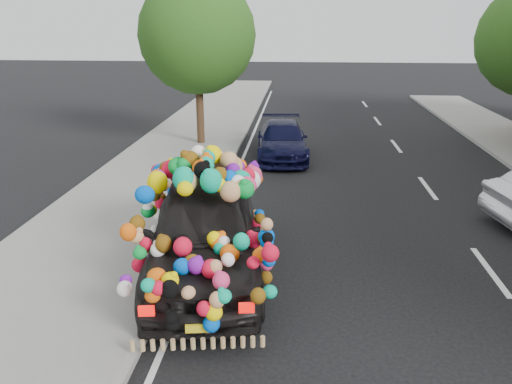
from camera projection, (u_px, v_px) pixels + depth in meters
ground at (301, 264)px, 9.79m from camera, size 100.00×100.00×0.00m
sidewalk at (88, 253)px, 10.12m from camera, size 4.00×60.00×0.12m
kerb at (183, 256)px, 9.96m from camera, size 0.15×60.00×0.13m
lane_markings at (490, 271)px, 9.49m from camera, size 6.00×50.00×0.01m
tree_near_sidewalk at (197, 35)px, 17.73m from camera, size 4.20×4.20×6.13m
plush_art_car at (203, 213)px, 9.06m from camera, size 3.09×5.48×2.35m
navy_sedan at (282, 140)px, 17.23m from camera, size 1.96×4.24×1.20m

